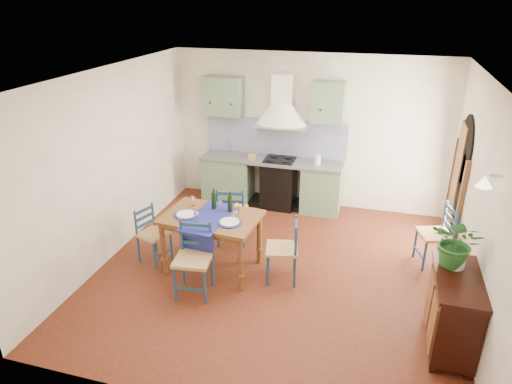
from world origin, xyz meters
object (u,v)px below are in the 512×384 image
chair_near (194,259)px  sideboard (453,310)px  dining_table (211,222)px  potted_plant (458,243)px

chair_near → sideboard: (3.18, -0.19, -0.01)m
sideboard → chair_near: bearing=176.6°
chair_near → sideboard: size_ratio=0.95×
dining_table → potted_plant: size_ratio=2.39×
dining_table → potted_plant: 3.19m
dining_table → chair_near: dining_table is taller
dining_table → sideboard: size_ratio=1.34×
dining_table → chair_near: 0.66m
sideboard → potted_plant: potted_plant is taller
sideboard → potted_plant: bearing=100.9°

